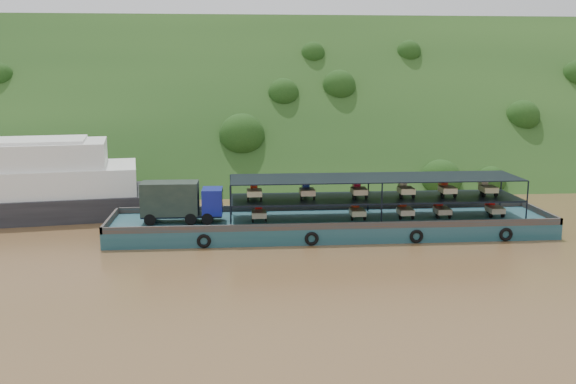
{
  "coord_description": "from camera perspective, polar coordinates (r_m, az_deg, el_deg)",
  "views": [
    {
      "loc": [
        -6.29,
        -47.86,
        13.03
      ],
      "look_at": [
        -2.0,
        3.0,
        3.2
      ],
      "focal_mm": 40.0,
      "sensor_mm": 36.0,
      "label": 1
    }
  ],
  "objects": [
    {
      "name": "ground",
      "position": [
        50.0,
        2.58,
        -4.22
      ],
      "size": [
        160.0,
        160.0,
        0.0
      ],
      "primitive_type": "plane",
      "color": "brown",
      "rests_on": "ground"
    },
    {
      "name": "hillside",
      "position": [
        85.1,
        -0.53,
        2.09
      ],
      "size": [
        140.0,
        39.6,
        39.6
      ],
      "primitive_type": "cube",
      "rotation": [
        0.79,
        0.0,
        0.0
      ],
      "color": "#153212",
      "rests_on": "ground"
    },
    {
      "name": "cargo_barge",
      "position": [
        51.42,
        3.03,
        -2.54
      ],
      "size": [
        35.0,
        7.18,
        4.54
      ],
      "color": "#144348",
      "rests_on": "ground"
    }
  ]
}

